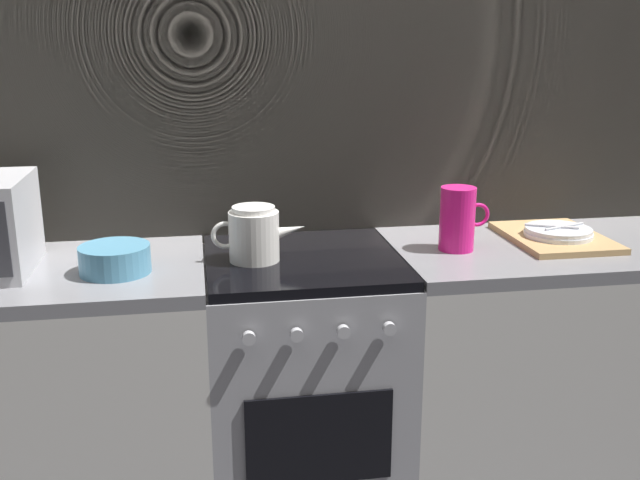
# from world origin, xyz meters

# --- Properties ---
(back_wall) EXTENTS (3.60, 0.05, 2.40)m
(back_wall) POSITION_xyz_m (0.00, 0.32, 1.20)
(back_wall) COLOR #A39989
(back_wall) RESTS_ON ground_plane
(counter_left) EXTENTS (1.20, 0.60, 0.90)m
(counter_left) POSITION_xyz_m (-0.90, 0.00, 0.45)
(counter_left) COLOR silver
(counter_left) RESTS_ON ground_plane
(stove_unit) EXTENTS (0.60, 0.63, 0.90)m
(stove_unit) POSITION_xyz_m (-0.00, -0.00, 0.45)
(stove_unit) COLOR #9E9EA3
(stove_unit) RESTS_ON ground_plane
(counter_right) EXTENTS (1.20, 0.60, 0.90)m
(counter_right) POSITION_xyz_m (0.90, 0.00, 0.45)
(counter_right) COLOR silver
(counter_right) RESTS_ON ground_plane
(kettle) EXTENTS (0.28, 0.15, 0.17)m
(kettle) POSITION_xyz_m (-0.15, -0.01, 0.98)
(kettle) COLOR white
(kettle) RESTS_ON stove_unit
(mixing_bowl) EXTENTS (0.20, 0.20, 0.08)m
(mixing_bowl) POSITION_xyz_m (-0.55, -0.06, 0.94)
(mixing_bowl) COLOR teal
(mixing_bowl) RESTS_ON counter_left
(pitcher) EXTENTS (0.16, 0.11, 0.20)m
(pitcher) POSITION_xyz_m (0.49, -0.01, 1.00)
(pitcher) COLOR #E5197A
(pitcher) RESTS_ON counter_right
(dish_pile) EXTENTS (0.30, 0.40, 0.06)m
(dish_pile) POSITION_xyz_m (0.85, 0.03, 0.92)
(dish_pile) COLOR tan
(dish_pile) RESTS_ON counter_right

